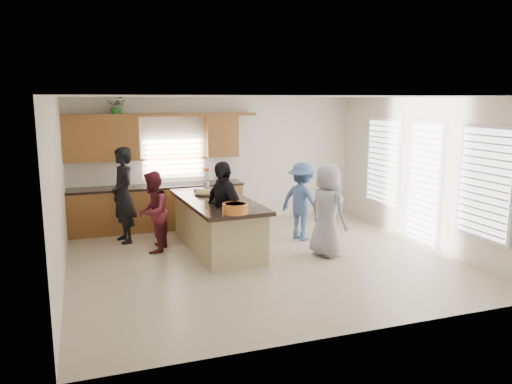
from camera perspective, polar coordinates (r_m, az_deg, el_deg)
name	(u,v)px	position (r m, az deg, el deg)	size (l,w,h in m)	color
floor	(263,259)	(8.81, 0.78, -7.67)	(6.50, 6.50, 0.00)	tan
room_shell	(263,151)	(8.41, 0.82, 4.72)	(6.52, 6.02, 2.81)	silver
back_cabinetry	(154,187)	(10.84, -11.53, 0.57)	(4.08, 0.66, 2.46)	#93582A
right_wall_glazing	(426,175)	(9.94, 18.81, 1.82)	(0.06, 4.00, 2.25)	white
island	(217,226)	(9.26, -4.43, -3.87)	(1.29, 2.76, 0.95)	tan
platter_front	(222,199)	(9.00, -3.86, -0.86)	(0.50, 0.50, 0.20)	black
platter_mid	(219,195)	(9.42, -4.22, -0.34)	(0.40, 0.40, 0.16)	black
platter_back	(204,193)	(9.62, -5.91, -0.15)	(0.39, 0.39, 0.16)	black
salad_bowl	(235,208)	(8.02, -2.37, -1.83)	(0.42, 0.42, 0.16)	orange
clear_cup	(253,205)	(8.45, -0.30, -1.46)	(0.07, 0.07, 0.09)	white
plate_stack	(199,190)	(10.00, -6.54, 0.27)	(0.22, 0.22, 0.06)	#C49CE3
flower_vase	(206,178)	(10.13, -5.70, 1.62)	(0.14, 0.14, 0.43)	silver
potted_plant	(117,106)	(10.70, -15.56, 9.43)	(0.38, 0.33, 0.42)	#317B31
woman_left_back	(123,195)	(9.95, -14.94, -0.36)	(0.68, 0.45, 1.86)	black
woman_left_mid	(153,212)	(9.24, -11.70, -2.25)	(0.72, 0.56, 1.48)	maroon
woman_left_front	(223,211)	(8.55, -3.78, -2.24)	(1.01, 0.42, 1.73)	black
woman_right_back	(302,201)	(9.89, 5.30, -1.06)	(1.00, 0.57, 1.54)	#3C5584
woman_right_front	(327,211)	(8.88, 8.14, -2.11)	(0.80, 0.52, 1.65)	gray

